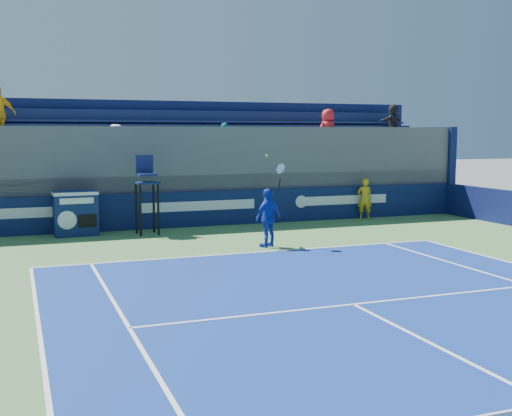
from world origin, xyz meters
name	(u,v)px	position (x,y,z in m)	size (l,w,h in m)	color
ball_person	(365,199)	(6.22, 16.72, 0.76)	(0.55, 0.36, 1.50)	gold
back_hoarding	(198,209)	(0.00, 17.10, 0.60)	(20.40, 0.21, 1.20)	#0C1744
match_clock	(76,212)	(-4.05, 16.51, 0.74)	(1.35, 0.78, 1.40)	#0F1F4F
umpire_chair	(147,186)	(-1.94, 16.02, 1.53)	(0.73, 0.73, 2.48)	black
tennis_player	(268,218)	(0.77, 12.58, 0.83)	(1.04, 0.77, 2.57)	#1534B1
stadium_seating	(183,169)	(0.00, 19.15, 1.85)	(21.00, 4.05, 4.73)	#505055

